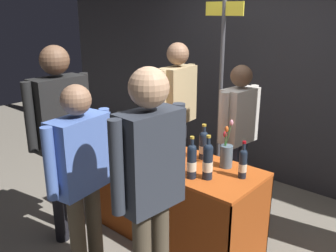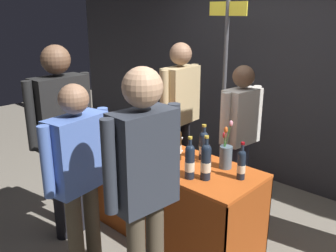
# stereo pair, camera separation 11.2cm
# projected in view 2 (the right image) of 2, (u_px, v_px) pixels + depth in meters

# --- Properties ---
(ground_plane) EXTENTS (12.00, 12.00, 0.00)m
(ground_plane) POSITION_uv_depth(u_px,v_px,m) (168.00, 232.00, 3.50)
(ground_plane) COLOR gray
(back_partition) EXTENTS (7.17, 0.12, 3.10)m
(back_partition) POSITION_uv_depth(u_px,v_px,m) (272.00, 54.00, 4.27)
(back_partition) COLOR #2D2D33
(back_partition) RESTS_ON ground_plane
(tasting_table) EXTENTS (1.73, 0.65, 0.78)m
(tasting_table) POSITION_uv_depth(u_px,v_px,m) (168.00, 183.00, 3.34)
(tasting_table) COLOR #B74C19
(tasting_table) RESTS_ON ground_plane
(featured_wine_bottle) EXTENTS (0.08, 0.08, 0.31)m
(featured_wine_bottle) POSITION_uv_depth(u_px,v_px,m) (142.00, 129.00, 3.66)
(featured_wine_bottle) COLOR #192333
(featured_wine_bottle) RESTS_ON tasting_table
(display_bottle_0) EXTENTS (0.07, 0.07, 0.34)m
(display_bottle_0) POSITION_uv_depth(u_px,v_px,m) (140.00, 139.00, 3.32)
(display_bottle_0) COLOR #192333
(display_bottle_0) RESTS_ON tasting_table
(display_bottle_1) EXTENTS (0.07, 0.07, 0.32)m
(display_bottle_1) POSITION_uv_depth(u_px,v_px,m) (177.00, 144.00, 3.19)
(display_bottle_1) COLOR #38230F
(display_bottle_1) RESTS_ON tasting_table
(display_bottle_2) EXTENTS (0.07, 0.07, 0.31)m
(display_bottle_2) POSITION_uv_depth(u_px,v_px,m) (241.00, 164.00, 2.82)
(display_bottle_2) COLOR #192333
(display_bottle_2) RESTS_ON tasting_table
(display_bottle_3) EXTENTS (0.07, 0.07, 0.33)m
(display_bottle_3) POSITION_uv_depth(u_px,v_px,m) (121.00, 129.00, 3.61)
(display_bottle_3) COLOR black
(display_bottle_3) RESTS_ON tasting_table
(display_bottle_4) EXTENTS (0.08, 0.08, 0.35)m
(display_bottle_4) POSITION_uv_depth(u_px,v_px,m) (190.00, 161.00, 2.83)
(display_bottle_4) COLOR #192333
(display_bottle_4) RESTS_ON tasting_table
(display_bottle_5) EXTENTS (0.08, 0.08, 0.36)m
(display_bottle_5) POSITION_uv_depth(u_px,v_px,m) (206.00, 161.00, 2.81)
(display_bottle_5) COLOR #192333
(display_bottle_5) RESTS_ON tasting_table
(display_bottle_6) EXTENTS (0.08, 0.08, 0.32)m
(display_bottle_6) POSITION_uv_depth(u_px,v_px,m) (204.00, 145.00, 3.20)
(display_bottle_6) COLOR #192333
(display_bottle_6) RESTS_ON tasting_table
(wine_glass_near_vendor) EXTENTS (0.07, 0.07, 0.14)m
(wine_glass_near_vendor) POSITION_uv_depth(u_px,v_px,m) (156.00, 143.00, 3.34)
(wine_glass_near_vendor) COLOR silver
(wine_glass_near_vendor) RESTS_ON tasting_table
(wine_glass_mid) EXTENTS (0.06, 0.06, 0.13)m
(wine_glass_mid) POSITION_uv_depth(u_px,v_px,m) (180.00, 141.00, 3.40)
(wine_glass_mid) COLOR silver
(wine_glass_mid) RESTS_ON tasting_table
(wine_glass_near_taster) EXTENTS (0.07, 0.07, 0.14)m
(wine_glass_near_taster) POSITION_uv_depth(u_px,v_px,m) (158.00, 152.00, 3.15)
(wine_glass_near_taster) COLOR silver
(wine_glass_near_taster) RESTS_ON tasting_table
(flower_vase) EXTENTS (0.10, 0.11, 0.41)m
(flower_vase) POSITION_uv_depth(u_px,v_px,m) (226.00, 155.00, 3.03)
(flower_vase) COLOR slate
(flower_vase) RESTS_ON tasting_table
(vendor_presenter) EXTENTS (0.25, 0.55, 1.55)m
(vendor_presenter) POSITION_uv_depth(u_px,v_px,m) (240.00, 129.00, 3.62)
(vendor_presenter) COLOR #2D3347
(vendor_presenter) RESTS_ON ground_plane
(vendor_assistant) EXTENTS (0.25, 0.62, 1.72)m
(vendor_assistant) POSITION_uv_depth(u_px,v_px,m) (180.00, 106.00, 3.98)
(vendor_assistant) COLOR black
(vendor_assistant) RESTS_ON ground_plane
(taster_foreground_right) EXTENTS (0.27, 0.62, 1.56)m
(taster_foreground_right) POSITION_uv_depth(u_px,v_px,m) (79.00, 168.00, 2.67)
(taster_foreground_right) COLOR #4C4233
(taster_foreground_right) RESTS_ON ground_plane
(taster_foreground_left) EXTENTS (0.24, 0.57, 1.74)m
(taster_foreground_left) POSITION_uv_depth(u_px,v_px,m) (144.00, 179.00, 2.24)
(taster_foreground_left) COLOR #4C4233
(taster_foreground_left) RESTS_ON ground_plane
(taster_foreground_centre) EXTENTS (0.24, 0.63, 1.77)m
(taster_foreground_centre) POSITION_uv_depth(u_px,v_px,m) (62.00, 125.00, 3.17)
(taster_foreground_centre) COLOR black
(taster_foreground_centre) RESTS_ON ground_plane
(booth_signpost) EXTENTS (0.45, 0.04, 2.16)m
(booth_signpost) POSITION_uv_depth(u_px,v_px,m) (224.00, 84.00, 3.97)
(booth_signpost) COLOR #47474C
(booth_signpost) RESTS_ON ground_plane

